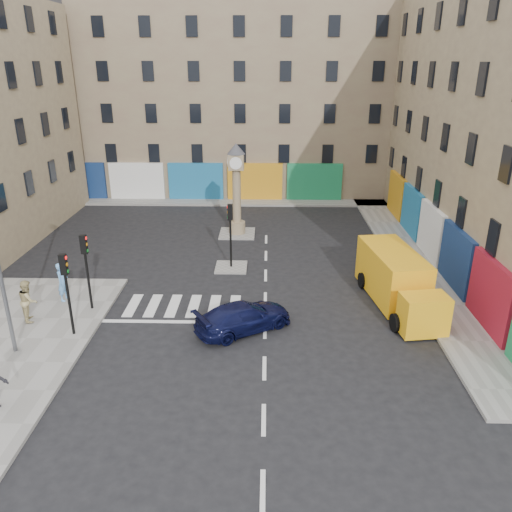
{
  "coord_description": "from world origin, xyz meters",
  "views": [
    {
      "loc": [
        0.06,
        -18.52,
        11.24
      ],
      "look_at": [
        -0.49,
        4.89,
        2.0
      ],
      "focal_mm": 35.0,
      "sensor_mm": 36.0,
      "label": 1
    }
  ],
  "objects_px": {
    "traffic_light_left_near": "(66,282)",
    "traffic_light_left_far": "(86,260)",
    "navy_sedan": "(244,317)",
    "yellow_van": "(397,280)",
    "clock_pillar": "(237,184)",
    "traffic_light_island": "(230,226)",
    "pedestrian_tan": "(28,300)",
    "pedestrian_blue": "(63,282)"
  },
  "relations": [
    {
      "from": "traffic_light_left_near",
      "to": "yellow_van",
      "type": "height_order",
      "value": "traffic_light_left_near"
    },
    {
      "from": "traffic_light_left_far",
      "to": "yellow_van",
      "type": "relative_size",
      "value": 0.52
    },
    {
      "from": "traffic_light_island",
      "to": "yellow_van",
      "type": "relative_size",
      "value": 0.52
    },
    {
      "from": "traffic_light_left_far",
      "to": "pedestrian_tan",
      "type": "height_order",
      "value": "traffic_light_left_far"
    },
    {
      "from": "clock_pillar",
      "to": "traffic_light_left_near",
      "type": "bearing_deg",
      "value": -114.55
    },
    {
      "from": "traffic_light_island",
      "to": "clock_pillar",
      "type": "height_order",
      "value": "clock_pillar"
    },
    {
      "from": "traffic_light_left_far",
      "to": "pedestrian_tan",
      "type": "xyz_separation_m",
      "value": [
        -2.4,
        -1.19,
        -1.5
      ]
    },
    {
      "from": "traffic_light_island",
      "to": "pedestrian_blue",
      "type": "xyz_separation_m",
      "value": [
        -7.92,
        -4.54,
        -1.47
      ]
    },
    {
      "from": "traffic_light_island",
      "to": "clock_pillar",
      "type": "bearing_deg",
      "value": 90.0
    },
    {
      "from": "yellow_van",
      "to": "navy_sedan",
      "type": "bearing_deg",
      "value": -167.48
    },
    {
      "from": "yellow_van",
      "to": "traffic_light_left_near",
      "type": "bearing_deg",
      "value": -174.63
    },
    {
      "from": "traffic_light_island",
      "to": "yellow_van",
      "type": "distance_m",
      "value": 9.51
    },
    {
      "from": "yellow_van",
      "to": "clock_pillar",
      "type": "bearing_deg",
      "value": 121.18
    },
    {
      "from": "traffic_light_left_far",
      "to": "yellow_van",
      "type": "height_order",
      "value": "traffic_light_left_far"
    },
    {
      "from": "traffic_light_island",
      "to": "navy_sedan",
      "type": "bearing_deg",
      "value": -81.49
    },
    {
      "from": "traffic_light_left_near",
      "to": "clock_pillar",
      "type": "distance_m",
      "value": 15.19
    },
    {
      "from": "yellow_van",
      "to": "pedestrian_tan",
      "type": "distance_m",
      "value": 17.27
    },
    {
      "from": "traffic_light_island",
      "to": "pedestrian_blue",
      "type": "bearing_deg",
      "value": -150.17
    },
    {
      "from": "pedestrian_blue",
      "to": "traffic_light_left_near",
      "type": "bearing_deg",
      "value": -145.06
    },
    {
      "from": "traffic_light_island",
      "to": "pedestrian_tan",
      "type": "xyz_separation_m",
      "value": [
        -8.7,
        -6.59,
        -1.47
      ]
    },
    {
      "from": "traffic_light_left_near",
      "to": "traffic_light_island",
      "type": "bearing_deg",
      "value": 51.07
    },
    {
      "from": "pedestrian_tan",
      "to": "clock_pillar",
      "type": "bearing_deg",
      "value": -58.24
    },
    {
      "from": "traffic_light_left_far",
      "to": "clock_pillar",
      "type": "xyz_separation_m",
      "value": [
        6.3,
        11.4,
        0.93
      ]
    },
    {
      "from": "traffic_light_left_far",
      "to": "traffic_light_island",
      "type": "distance_m",
      "value": 8.3
    },
    {
      "from": "clock_pillar",
      "to": "navy_sedan",
      "type": "distance_m",
      "value": 13.38
    },
    {
      "from": "traffic_light_left_near",
      "to": "traffic_light_left_far",
      "type": "height_order",
      "value": "same"
    },
    {
      "from": "traffic_light_left_near",
      "to": "pedestrian_blue",
      "type": "xyz_separation_m",
      "value": [
        -1.62,
        3.26,
        -1.5
      ]
    },
    {
      "from": "traffic_light_left_near",
      "to": "navy_sedan",
      "type": "height_order",
      "value": "traffic_light_left_near"
    },
    {
      "from": "traffic_light_left_far",
      "to": "clock_pillar",
      "type": "bearing_deg",
      "value": 61.06
    },
    {
      "from": "navy_sedan",
      "to": "traffic_light_island",
      "type": "bearing_deg",
      "value": -24.28
    },
    {
      "from": "traffic_light_left_far",
      "to": "pedestrian_blue",
      "type": "bearing_deg",
      "value": 152.21
    },
    {
      "from": "navy_sedan",
      "to": "pedestrian_blue",
      "type": "xyz_separation_m",
      "value": [
        -8.98,
        2.48,
        0.48
      ]
    },
    {
      "from": "traffic_light_island",
      "to": "clock_pillar",
      "type": "distance_m",
      "value": 6.07
    },
    {
      "from": "traffic_light_left_near",
      "to": "yellow_van",
      "type": "relative_size",
      "value": 0.52
    },
    {
      "from": "clock_pillar",
      "to": "pedestrian_blue",
      "type": "height_order",
      "value": "clock_pillar"
    },
    {
      "from": "navy_sedan",
      "to": "traffic_light_left_far",
      "type": "bearing_deg",
      "value": 44.73
    },
    {
      "from": "clock_pillar",
      "to": "traffic_light_left_far",
      "type": "bearing_deg",
      "value": -118.94
    },
    {
      "from": "traffic_light_left_near",
      "to": "clock_pillar",
      "type": "bearing_deg",
      "value": 65.45
    },
    {
      "from": "clock_pillar",
      "to": "pedestrian_tan",
      "type": "height_order",
      "value": "clock_pillar"
    },
    {
      "from": "traffic_light_left_far",
      "to": "pedestrian_blue",
      "type": "height_order",
      "value": "traffic_light_left_far"
    },
    {
      "from": "navy_sedan",
      "to": "yellow_van",
      "type": "xyz_separation_m",
      "value": [
        7.36,
        2.79,
        0.6
      ]
    },
    {
      "from": "traffic_light_island",
      "to": "navy_sedan",
      "type": "height_order",
      "value": "traffic_light_island"
    }
  ]
}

